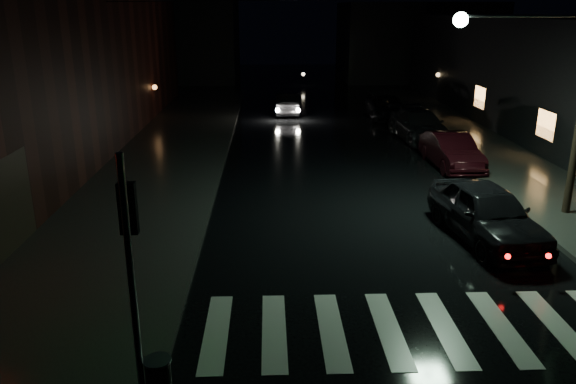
{
  "coord_description": "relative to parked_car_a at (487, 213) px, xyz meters",
  "views": [
    {
      "loc": [
        -0.06,
        -9.72,
        6.38
      ],
      "look_at": [
        0.44,
        4.94,
        1.6
      ],
      "focal_mm": 35.0,
      "sensor_mm": 36.0,
      "label": 1
    }
  ],
  "objects": [
    {
      "name": "parked_car_d",
      "position": [
        0.99,
        18.93,
        -0.13
      ],
      "size": [
        2.4,
        4.98,
        1.37
      ],
      "primitive_type": "imported",
      "rotation": [
        0.0,
        0.0,
        -0.03
      ],
      "color": "black",
      "rests_on": "ground"
    },
    {
      "name": "sidewalk_right",
      "position": [
        3.82,
        8.79,
        -0.74
      ],
      "size": [
        4.0,
        44.0,
        0.15
      ],
      "primitive_type": "cube",
      "color": "#282826",
      "rests_on": "ground"
    },
    {
      "name": "ground",
      "position": [
        -6.18,
        -5.21,
        -0.82
      ],
      "size": [
        120.0,
        120.0,
        0.0
      ],
      "primitive_type": "plane",
      "color": "black",
      "rests_on": "ground"
    },
    {
      "name": "building_left",
      "position": [
        -18.18,
        10.79,
        2.68
      ],
      "size": [
        10.0,
        36.0,
        7.0
      ],
      "primitive_type": "cube",
      "color": "black",
      "rests_on": "ground"
    },
    {
      "name": "building_far_left",
      "position": [
        -16.18,
        39.79,
        3.18
      ],
      "size": [
        14.0,
        10.0,
        8.0
      ],
      "primitive_type": "cube",
      "color": "black",
      "rests_on": "ground"
    },
    {
      "name": "signal_pole_corner",
      "position": [
        -8.32,
        -6.67,
        0.72
      ],
      "size": [
        0.68,
        0.61,
        4.2
      ],
      "color": "slate",
      "rests_on": "ground"
    },
    {
      "name": "parked_car_a",
      "position": [
        0.0,
        0.0,
        0.0
      ],
      "size": [
        2.54,
        5.02,
        1.64
      ],
      "primitive_type": "imported",
      "rotation": [
        0.0,
        0.0,
        0.13
      ],
      "color": "black",
      "rests_on": "ground"
    },
    {
      "name": "sidewalk_left",
      "position": [
        -11.18,
        8.79,
        -0.74
      ],
      "size": [
        6.0,
        44.0,
        0.15
      ],
      "primitive_type": "cube",
      "color": "#282826",
      "rests_on": "ground"
    },
    {
      "name": "utility_pole",
      "position": [
        2.65,
        1.79,
        3.78
      ],
      "size": [
        4.92,
        0.44,
        8.0
      ],
      "color": "black",
      "rests_on": "ground"
    },
    {
      "name": "parked_car_b",
      "position": [
        1.42,
        7.77,
        -0.1
      ],
      "size": [
        1.68,
        4.44,
        1.45
      ],
      "primitive_type": "imported",
      "rotation": [
        0.0,
        0.0,
        0.03
      ],
      "color": "black",
      "rests_on": "ground"
    },
    {
      "name": "parked_car_c",
      "position": [
        1.42,
        13.02,
        -0.06
      ],
      "size": [
        2.57,
        5.39,
        1.52
      ],
      "primitive_type": "imported",
      "rotation": [
        0.0,
        0.0,
        0.09
      ],
      "color": "black",
      "rests_on": "ground"
    },
    {
      "name": "crosswalk",
      "position": [
        -3.18,
        -4.71,
        -0.81
      ],
      "size": [
        9.0,
        3.0,
        0.01
      ],
      "primitive_type": "cube",
      "color": "beige",
      "rests_on": "ground"
    },
    {
      "name": "building_far_right",
      "position": [
        7.82,
        39.79,
        2.68
      ],
      "size": [
        14.0,
        10.0,
        7.0
      ],
      "primitive_type": "cube",
      "color": "black",
      "rests_on": "ground"
    },
    {
      "name": "oncoming_car",
      "position": [
        -5.06,
        20.78,
        -0.14
      ],
      "size": [
        1.49,
        4.12,
        1.35
      ],
      "primitive_type": "imported",
      "rotation": [
        0.0,
        0.0,
        3.13
      ],
      "color": "black",
      "rests_on": "ground"
    }
  ]
}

